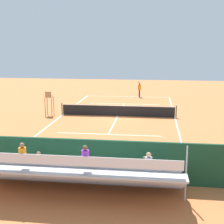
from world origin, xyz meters
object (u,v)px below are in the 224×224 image
tennis_net (118,111)px  bleacher_stand (79,173)px  courtside_bench (132,165)px  tennis_player (139,89)px  equipment_bag (97,172)px  tennis_racket (133,97)px  tennis_ball_near (143,98)px  umpire_chair (49,100)px

tennis_net → bleacher_stand: size_ratio=1.14×
courtside_bench → tennis_player: tennis_player is taller
equipment_bag → tennis_player: size_ratio=0.47×
tennis_player → tennis_racket: size_ratio=3.51×
tennis_net → tennis_racket: (-0.72, -10.54, -0.49)m
tennis_net → tennis_ball_near: size_ratio=156.06×
tennis_net → tennis_player: size_ratio=5.35×
equipment_bag → tennis_racket: (-0.24, -23.94, -0.16)m
umpire_chair → courtside_bench: bearing=122.8°
equipment_bag → tennis_ball_near: (-1.45, -23.45, -0.15)m
bleacher_stand → tennis_ball_near: 25.48m
courtside_bench → equipment_bag: 1.76m
umpire_chair → tennis_player: 13.53m
bleacher_stand → tennis_racket: 25.92m
courtside_bench → bleacher_stand: bearing=44.1°
tennis_racket → tennis_ball_near: tennis_ball_near is taller
tennis_ball_near → umpire_chair: bearing=51.7°
tennis_racket → tennis_ball_near: 1.31m
bleacher_stand → equipment_bag: size_ratio=10.07×
umpire_chair → tennis_racket: 12.89m
equipment_bag → tennis_ball_near: 23.49m
tennis_net → tennis_ball_near: (-1.93, -10.05, -0.47)m
tennis_racket → bleacher_stand: bearing=88.5°
tennis_player → equipment_bag: bearing=87.8°
equipment_bag → tennis_player: bearing=-92.2°
tennis_player → umpire_chair: bearing=55.8°
umpire_chair → tennis_player: umpire_chair is taller
umpire_chair → tennis_racket: (-6.92, -10.80, -1.30)m
umpire_chair → equipment_bag: bearing=116.9°
bleacher_stand → tennis_player: 26.32m
tennis_net → equipment_bag: (-0.48, 13.40, -0.32)m
equipment_bag → tennis_ball_near: size_ratio=13.64×
courtside_bench → tennis_racket: 23.86m
equipment_bag → tennis_net: bearing=-88.0°
courtside_bench → tennis_racket: bearing=-86.5°
tennis_player → tennis_ball_near: (-0.53, 0.88, -0.98)m
tennis_net → courtside_bench: tennis_net is taller
tennis_net → tennis_player: bearing=-97.3°
umpire_chair → bleacher_stand: bearing=112.5°
umpire_chair → tennis_ball_near: 13.18m
tennis_player → tennis_ball_near: tennis_player is taller
equipment_bag → tennis_racket: bearing=-90.6°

